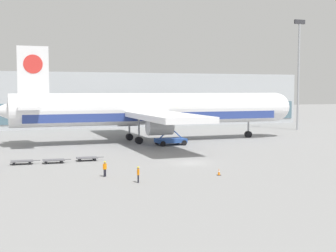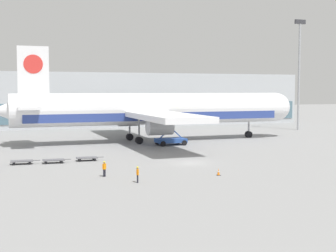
{
  "view_description": "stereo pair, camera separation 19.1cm",
  "coord_description": "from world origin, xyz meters",
  "px_view_note": "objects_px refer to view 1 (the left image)",
  "views": [
    {
      "loc": [
        -23.69,
        -56.26,
        9.65
      ],
      "look_at": [
        1.19,
        11.85,
        4.0
      ],
      "focal_mm": 50.0,
      "sensor_mm": 36.0,
      "label": 1
    },
    {
      "loc": [
        -23.51,
        -56.33,
        9.65
      ],
      "look_at": [
        1.19,
        11.85,
        4.0
      ],
      "focal_mm": 50.0,
      "sensor_mm": 36.0,
      "label": 2
    }
  ],
  "objects_px": {
    "baggage_dolly_third": "(87,158)",
    "traffic_cone_near": "(219,172)",
    "light_mast": "(299,67)",
    "scissor_lift_loader": "(171,133)",
    "ground_crew_far": "(138,173)",
    "airplane_main": "(151,110)",
    "ground_crew_near": "(105,168)",
    "baggage_dolly_lead": "(22,161)",
    "baggage_dolly_second": "(54,160)"
  },
  "relations": [
    {
      "from": "light_mast",
      "to": "baggage_dolly_second",
      "type": "bearing_deg",
      "value": -152.11
    },
    {
      "from": "light_mast",
      "to": "baggage_dolly_lead",
      "type": "distance_m",
      "value": 73.77
    },
    {
      "from": "baggage_dolly_third",
      "to": "ground_crew_far",
      "type": "bearing_deg",
      "value": -79.8
    },
    {
      "from": "baggage_dolly_second",
      "to": "ground_crew_far",
      "type": "relative_size",
      "value": 2.19
    },
    {
      "from": "light_mast",
      "to": "scissor_lift_loader",
      "type": "height_order",
      "value": "light_mast"
    },
    {
      "from": "baggage_dolly_third",
      "to": "traffic_cone_near",
      "type": "distance_m",
      "value": 19.93
    },
    {
      "from": "scissor_lift_loader",
      "to": "ground_crew_near",
      "type": "height_order",
      "value": "scissor_lift_loader"
    },
    {
      "from": "baggage_dolly_lead",
      "to": "baggage_dolly_second",
      "type": "bearing_deg",
      "value": -4.25
    },
    {
      "from": "baggage_dolly_second",
      "to": "baggage_dolly_third",
      "type": "bearing_deg",
      "value": 9.35
    },
    {
      "from": "ground_crew_far",
      "to": "baggage_dolly_lead",
      "type": "bearing_deg",
      "value": 42.6
    },
    {
      "from": "light_mast",
      "to": "ground_crew_near",
      "type": "xyz_separation_m",
      "value": [
        -56.74,
        -44.04,
        -13.93
      ]
    },
    {
      "from": "airplane_main",
      "to": "ground_crew_near",
      "type": "bearing_deg",
      "value": -116.26
    },
    {
      "from": "light_mast",
      "to": "baggage_dolly_lead",
      "type": "bearing_deg",
      "value": -153.91
    },
    {
      "from": "airplane_main",
      "to": "baggage_dolly_lead",
      "type": "height_order",
      "value": "airplane_main"
    },
    {
      "from": "scissor_lift_loader",
      "to": "baggage_dolly_lead",
      "type": "distance_m",
      "value": 28.81
    },
    {
      "from": "airplane_main",
      "to": "baggage_dolly_second",
      "type": "height_order",
      "value": "airplane_main"
    },
    {
      "from": "light_mast",
      "to": "airplane_main",
      "type": "height_order",
      "value": "light_mast"
    },
    {
      "from": "scissor_lift_loader",
      "to": "airplane_main",
      "type": "bearing_deg",
      "value": 102.59
    },
    {
      "from": "scissor_lift_loader",
      "to": "baggage_dolly_lead",
      "type": "height_order",
      "value": "scissor_lift_loader"
    },
    {
      "from": "light_mast",
      "to": "baggage_dolly_second",
      "type": "relative_size",
      "value": 7.01
    },
    {
      "from": "traffic_cone_near",
      "to": "scissor_lift_loader",
      "type": "bearing_deg",
      "value": 80.25
    },
    {
      "from": "scissor_lift_loader",
      "to": "baggage_dolly_third",
      "type": "height_order",
      "value": "scissor_lift_loader"
    },
    {
      "from": "scissor_lift_loader",
      "to": "ground_crew_far",
      "type": "height_order",
      "value": "scissor_lift_loader"
    },
    {
      "from": "scissor_lift_loader",
      "to": "baggage_dolly_third",
      "type": "relative_size",
      "value": 1.46
    },
    {
      "from": "airplane_main",
      "to": "traffic_cone_near",
      "type": "xyz_separation_m",
      "value": [
        -3.57,
        -35.59,
        -5.46
      ]
    },
    {
      "from": "ground_crew_near",
      "to": "baggage_dolly_third",
      "type": "bearing_deg",
      "value": -123.83
    },
    {
      "from": "baggage_dolly_third",
      "to": "ground_crew_near",
      "type": "bearing_deg",
      "value": -88.73
    },
    {
      "from": "baggage_dolly_lead",
      "to": "ground_crew_near",
      "type": "distance_m",
      "value": 14.75
    },
    {
      "from": "baggage_dolly_third",
      "to": "airplane_main",
      "type": "bearing_deg",
      "value": 54.09
    },
    {
      "from": "scissor_lift_loader",
      "to": "traffic_cone_near",
      "type": "relative_size",
      "value": 7.01
    },
    {
      "from": "scissor_lift_loader",
      "to": "ground_crew_near",
      "type": "bearing_deg",
      "value": -124.0
    },
    {
      "from": "light_mast",
      "to": "baggage_dolly_third",
      "type": "xyz_separation_m",
      "value": [
        -56.49,
        -31.73,
        -14.57
      ]
    },
    {
      "from": "light_mast",
      "to": "scissor_lift_loader",
      "type": "distance_m",
      "value": 45.44
    },
    {
      "from": "airplane_main",
      "to": "traffic_cone_near",
      "type": "relative_size",
      "value": 74.48
    },
    {
      "from": "ground_crew_near",
      "to": "traffic_cone_near",
      "type": "xyz_separation_m",
      "value": [
        12.28,
        -3.57,
        -0.65
      ]
    },
    {
      "from": "baggage_dolly_lead",
      "to": "traffic_cone_near",
      "type": "distance_m",
      "value": 25.88
    },
    {
      "from": "light_mast",
      "to": "ground_crew_near",
      "type": "relative_size",
      "value": 14.94
    },
    {
      "from": "airplane_main",
      "to": "ground_crew_far",
      "type": "distance_m",
      "value": 39.15
    },
    {
      "from": "scissor_lift_loader",
      "to": "baggage_dolly_second",
      "type": "height_order",
      "value": "scissor_lift_loader"
    },
    {
      "from": "airplane_main",
      "to": "traffic_cone_near",
      "type": "distance_m",
      "value": 36.19
    },
    {
      "from": "baggage_dolly_lead",
      "to": "baggage_dolly_second",
      "type": "height_order",
      "value": "same"
    },
    {
      "from": "baggage_dolly_second",
      "to": "airplane_main",
      "type": "bearing_deg",
      "value": 47.68
    },
    {
      "from": "airplane_main",
      "to": "ground_crew_far",
      "type": "xyz_separation_m",
      "value": [
        -13.32,
        -36.5,
        -4.84
      ]
    },
    {
      "from": "baggage_dolly_third",
      "to": "ground_crew_far",
      "type": "xyz_separation_m",
      "value": [
        2.28,
        -16.79,
        0.61
      ]
    },
    {
      "from": "traffic_cone_near",
      "to": "baggage_dolly_lead",
      "type": "bearing_deg",
      "value": 142.35
    },
    {
      "from": "scissor_lift_loader",
      "to": "traffic_cone_near",
      "type": "xyz_separation_m",
      "value": [
        -5.0,
        -29.13,
        -1.69
      ]
    },
    {
      "from": "ground_crew_near",
      "to": "scissor_lift_loader",
      "type": "bearing_deg",
      "value": -156.73
    },
    {
      "from": "airplane_main",
      "to": "ground_crew_near",
      "type": "relative_size",
      "value": 33.15
    },
    {
      "from": "scissor_lift_loader",
      "to": "ground_crew_far",
      "type": "relative_size",
      "value": 3.21
    },
    {
      "from": "baggage_dolly_second",
      "to": "baggage_dolly_third",
      "type": "distance_m",
      "value": 4.52
    }
  ]
}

